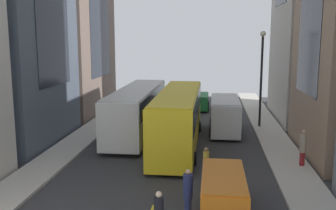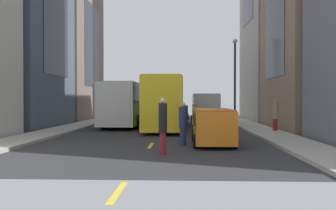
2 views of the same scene
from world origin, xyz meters
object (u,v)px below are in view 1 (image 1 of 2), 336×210
Objects in this scene: delivery_van_white at (225,113)px; pedestrian_crossing_near at (206,166)px; car_orange_1 at (223,191)px; city_bus_white at (137,107)px; pedestrian_crossing_mid at (188,192)px; pedestrian_waiting_curb at (303,147)px; car_green_0 at (199,101)px; streetcar_yellow at (179,114)px.

delivery_van_white is 3.01× the size of pedestrian_crossing_near.
delivery_van_white reaches higher than car_orange_1.
city_bus_white reaches higher than pedestrian_crossing_mid.
pedestrian_crossing_near is at bearing 80.18° from pedestrian_waiting_curb.
car_green_0 is at bearing 94.37° from car_orange_1.
delivery_van_white is 1.42× the size of car_green_0.
car_green_0 is at bearing 67.72° from city_bus_white.
pedestrian_waiting_curb is (4.42, 6.17, 0.21)m from car_orange_1.
pedestrian_crossing_near is 0.97× the size of pedestrian_waiting_curb.
streetcar_yellow is 7.31m from pedestrian_crossing_near.
streetcar_yellow is 10.30m from car_orange_1.
delivery_van_white is at bearing 51.23° from streetcar_yellow.
streetcar_yellow is 8.05m from pedestrian_waiting_curb.
streetcar_yellow is 6.32× the size of pedestrian_waiting_curb.
pedestrian_crossing_mid is (-1.86, -14.22, -0.47)m from delivery_van_white.
pedestrian_crossing_mid is at bearing -70.98° from city_bus_white.
city_bus_white is 0.97× the size of streetcar_yellow.
city_bus_white is at bearing 138.59° from streetcar_yellow.
streetcar_yellow is at bearing -17.15° from pedestrian_crossing_mid.
delivery_van_white is 9.54m from car_green_0.
delivery_van_white is 14.35m from pedestrian_crossing_mid.
city_bus_white is 6.16× the size of pedestrian_waiting_curb.
streetcar_yellow is at bearing -93.92° from car_green_0.
city_bus_white is 12.34m from pedestrian_waiting_curb.
pedestrian_waiting_curb is at bearing 54.38° from car_orange_1.
streetcar_yellow is at bearing 105.05° from car_orange_1.
streetcar_yellow is 6.52× the size of pedestrian_crossing_near.
car_green_0 is 2.06× the size of pedestrian_crossing_mid.
car_green_0 is at bearing -23.25° from pedestrian_crossing_mid.
car_green_0 is 2.05× the size of pedestrian_waiting_curb.
pedestrian_crossing_near is (-1.21, -10.87, -0.48)m from delivery_van_white.
city_bus_white is at bearing 134.30° from pedestrian_crossing_near.
city_bus_white is 3.00× the size of car_green_0.
pedestrian_crossing_mid is (1.27, -10.32, -1.08)m from streetcar_yellow.
streetcar_yellow is 2.92× the size of car_orange_1.
pedestrian_crossing_mid is at bearing 96.59° from pedestrian_waiting_curb.
pedestrian_crossing_mid is (-0.65, -3.35, 0.01)m from pedestrian_crossing_near.
streetcar_yellow reaches higher than car_orange_1.
pedestrian_waiting_curb is (10.38, -6.62, -0.82)m from city_bus_white.
car_green_0 is 17.96m from pedestrian_waiting_curb.
car_orange_1 is at bearing -59.29° from pedestrian_crossing_near.
pedestrian_crossing_near is (1.92, -6.97, -1.09)m from streetcar_yellow.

